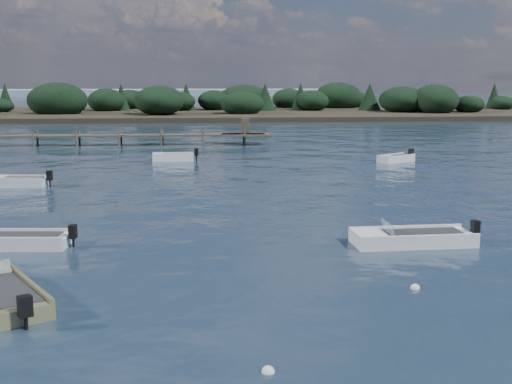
{
  "coord_description": "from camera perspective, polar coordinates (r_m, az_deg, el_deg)",
  "views": [
    {
      "loc": [
        -0.23,
        -18.75,
        6.89
      ],
      "look_at": [
        2.39,
        14.0,
        1.0
      ],
      "focal_mm": 45.0,
      "sensor_mm": 36.0,
      "label": 1
    }
  ],
  "objects": [
    {
      "name": "ground",
      "position": [
        79.05,
        -4.4,
        5.13
      ],
      "size": [
        400.0,
        400.0,
        0.0
      ],
      "primitive_type": "plane",
      "color": "#152231",
      "rests_on": "ground"
    },
    {
      "name": "dinghy_mid_white_a",
      "position": [
        27.64,
        13.71,
        -4.21
      ],
      "size": [
        5.42,
        2.1,
        1.26
      ],
      "color": "silver",
      "rests_on": "ground"
    },
    {
      "name": "tender_far_white",
      "position": [
        54.15,
        -7.37,
        2.97
      ],
      "size": [
        3.83,
        1.5,
        1.31
      ],
      "color": "silver",
      "rests_on": "ground"
    },
    {
      "name": "dinghy_near_olive",
      "position": [
        21.68,
        -21.82,
        -8.64
      ],
      "size": [
        4.14,
        5.17,
        1.3
      ],
      "color": "#6D6B48",
      "rests_on": "ground"
    },
    {
      "name": "tender_far_grey_b",
      "position": [
        54.19,
        12.34,
        2.81
      ],
      "size": [
        3.54,
        2.86,
        1.26
      ],
      "color": "silver",
      "rests_on": "ground"
    },
    {
      "name": "dinghy_mid_grey",
      "position": [
        28.26,
        -20.59,
        -4.27
      ],
      "size": [
        4.74,
        1.97,
        1.18
      ],
      "color": "silver",
      "rests_on": "ground"
    },
    {
      "name": "tender_far_grey",
      "position": [
        43.82,
        -20.36,
        0.72
      ],
      "size": [
        4.05,
        1.79,
        1.29
      ],
      "color": "silver",
      "rests_on": "ground"
    },
    {
      "name": "buoy_a",
      "position": [
        15.78,
        1.07,
        -15.73
      ],
      "size": [
        0.32,
        0.32,
        0.32
      ],
      "primitive_type": "sphere",
      "color": "silver",
      "rests_on": "ground"
    },
    {
      "name": "buoy_b",
      "position": [
        22.08,
        13.95,
        -8.32
      ],
      "size": [
        0.32,
        0.32,
        0.32
      ],
      "primitive_type": "sphere",
      "color": "silver",
      "rests_on": "ground"
    },
    {
      "name": "far_headland",
      "position": [
        121.5,
        7.49,
        7.75
      ],
      "size": [
        190.0,
        40.0,
        5.8
      ],
      "color": "black",
      "rests_on": "ground"
    }
  ]
}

